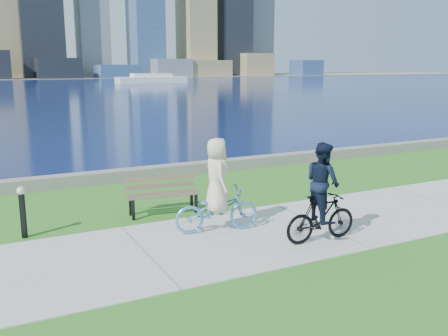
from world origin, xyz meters
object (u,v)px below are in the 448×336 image
(park_bench, at_px, (162,191))
(cyclist_woman, at_px, (217,197))
(cyclist_man, at_px, (322,200))
(bollard_lamp, at_px, (22,209))

(park_bench, xyz_separation_m, cyclist_woman, (0.57, -1.82, 0.22))
(park_bench, height_order, cyclist_woman, cyclist_woman)
(cyclist_man, bearing_deg, cyclist_woman, 48.67)
(park_bench, bearing_deg, cyclist_woman, -65.68)
(bollard_lamp, distance_m, cyclist_man, 6.13)
(cyclist_man, bearing_deg, park_bench, 34.86)
(park_bench, relative_size, cyclist_woman, 0.88)
(bollard_lamp, bearing_deg, cyclist_man, -29.23)
(bollard_lamp, relative_size, cyclist_woman, 0.54)
(park_bench, distance_m, cyclist_woman, 1.92)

